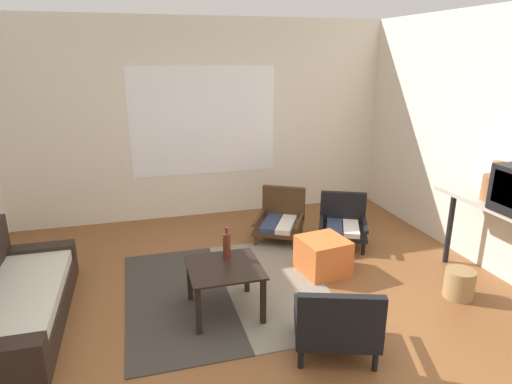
{
  "coord_description": "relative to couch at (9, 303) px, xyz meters",
  "views": [
    {
      "loc": [
        -0.95,
        -3.0,
        2.22
      ],
      "look_at": [
        0.15,
        0.91,
        0.95
      ],
      "focal_mm": 30.92,
      "sensor_mm": 36.0,
      "label": 1
    }
  ],
  "objects": [
    {
      "name": "ground_plane",
      "position": [
        2.07,
        -0.7,
        -0.22
      ],
      "size": [
        7.8,
        7.8,
        0.0
      ],
      "primitive_type": "plane",
      "color": "brown"
    },
    {
      "name": "far_wall_with_window",
      "position": [
        2.07,
        2.36,
        1.13
      ],
      "size": [
        5.6,
        0.13,
        2.7
      ],
      "color": "silver",
      "rests_on": "ground"
    },
    {
      "name": "area_rug",
      "position": [
        1.89,
        0.07,
        -0.21
      ],
      "size": [
        1.93,
        2.05,
        0.01
      ],
      "color": "#38332D",
      "rests_on": "ground"
    },
    {
      "name": "couch",
      "position": [
        0.0,
        0.0,
        0.0
      ],
      "size": [
        0.77,
        1.85,
        0.71
      ],
      "color": "black",
      "rests_on": "ground"
    },
    {
      "name": "coffee_table",
      "position": [
        1.8,
        -0.28,
        0.15
      ],
      "size": [
        0.63,
        0.63,
        0.45
      ],
      "color": "black",
      "rests_on": "ground"
    },
    {
      "name": "armchair_by_window",
      "position": [
        2.83,
        1.23,
        0.03
      ],
      "size": [
        0.8,
        0.83,
        0.6
      ],
      "color": "#472D19",
      "rests_on": "ground"
    },
    {
      "name": "armchair_striped_foreground",
      "position": [
        2.49,
        -1.1,
        0.06
      ],
      "size": [
        0.77,
        0.73,
        0.61
      ],
      "color": "black",
      "rests_on": "ground"
    },
    {
      "name": "armchair_corner",
      "position": [
        3.5,
        0.83,
        0.05
      ],
      "size": [
        0.74,
        0.74,
        0.6
      ],
      "color": "black",
      "rests_on": "ground"
    },
    {
      "name": "ottoman_orange",
      "position": [
        2.95,
        0.18,
        -0.03
      ],
      "size": [
        0.52,
        0.52,
        0.38
      ],
      "primitive_type": "cube",
      "rotation": [
        0.0,
        0.0,
        0.15
      ],
      "color": "#D1662D",
      "rests_on": "ground"
    },
    {
      "name": "clay_vase",
      "position": [
        4.38,
        -0.49,
        0.82
      ],
      "size": [
        0.25,
        0.25,
        0.38
      ],
      "color": "#935B38",
      "rests_on": "console_shelf"
    },
    {
      "name": "glass_bottle",
      "position": [
        1.86,
        -0.12,
        0.36
      ],
      "size": [
        0.07,
        0.07,
        0.3
      ],
      "color": "#5B2319",
      "rests_on": "coffee_table"
    },
    {
      "name": "wicker_basket",
      "position": [
        4.0,
        -0.63,
        -0.08
      ],
      "size": [
        0.28,
        0.28,
        0.28
      ],
      "primitive_type": "cylinder",
      "color": "#9E7A4C",
      "rests_on": "ground"
    }
  ]
}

